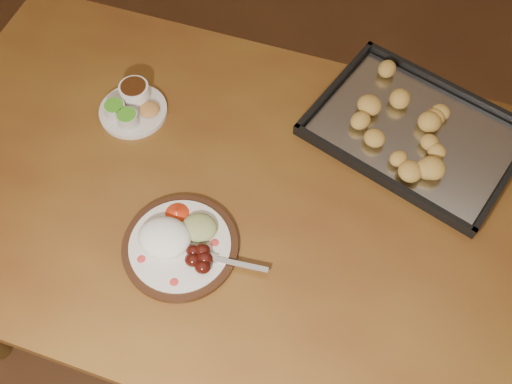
# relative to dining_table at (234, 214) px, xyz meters

# --- Properties ---
(ground) EXTENTS (4.00, 4.00, 0.00)m
(ground) POSITION_rel_dining_table_xyz_m (-0.04, -0.00, -0.65)
(ground) COLOR brown
(ground) RESTS_ON ground
(dining_table) EXTENTS (1.57, 1.02, 0.75)m
(dining_table) POSITION_rel_dining_table_xyz_m (0.00, 0.00, 0.00)
(dining_table) COLOR brown
(dining_table) RESTS_ON ground
(dinner_plate) EXTENTS (0.31, 0.24, 0.06)m
(dinner_plate) POSITION_rel_dining_table_xyz_m (-0.07, -0.15, 0.11)
(dinner_plate) COLOR black
(dinner_plate) RESTS_ON dining_table
(condiment_saucer) EXTENTS (0.16, 0.16, 0.05)m
(condiment_saucer) POSITION_rel_dining_table_xyz_m (-0.29, 0.16, 0.12)
(condiment_saucer) COLOR silver
(condiment_saucer) RESTS_ON dining_table
(baking_tray) EXTENTS (0.55, 0.49, 0.05)m
(baking_tray) POSITION_rel_dining_table_xyz_m (0.37, 0.26, 0.11)
(baking_tray) COLOR black
(baking_tray) RESTS_ON dining_table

